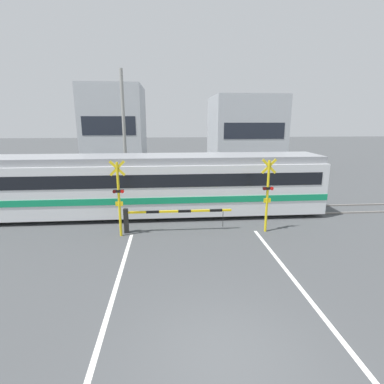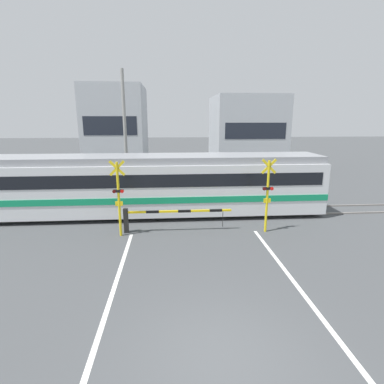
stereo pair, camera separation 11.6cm
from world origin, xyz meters
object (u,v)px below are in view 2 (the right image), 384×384
at_px(commuter_train, 147,184).
at_px(crossing_barrier_near, 157,215).
at_px(crossing_signal_right, 267,192).
at_px(crossing_signal_left, 119,195).
at_px(crossing_barrier_far, 213,188).

xyz_separation_m(commuter_train, crossing_barrier_near, (0.63, -2.61, -0.94)).
bearing_deg(crossing_signal_right, crossing_signal_left, 180.00).
bearing_deg(crossing_signal_right, crossing_barrier_near, 175.75).
xyz_separation_m(commuter_train, crossing_signal_right, (5.60, -2.98, 0.15)).
relative_size(commuter_train, crossing_barrier_far, 3.78).
bearing_deg(crossing_signal_right, commuter_train, 151.94).
relative_size(commuter_train, crossing_signal_right, 5.52).
distance_m(commuter_train, crossing_barrier_near, 2.85).
distance_m(crossing_barrier_far, crossing_signal_left, 7.63).
relative_size(crossing_barrier_near, crossing_barrier_far, 1.00).
bearing_deg(crossing_signal_right, crossing_barrier_far, 105.80).
height_order(crossing_barrier_near, crossing_barrier_far, same).
height_order(crossing_barrier_far, crossing_signal_right, crossing_signal_right).
distance_m(commuter_train, crossing_signal_left, 3.14).
bearing_deg(crossing_barrier_near, crossing_barrier_far, 57.71).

